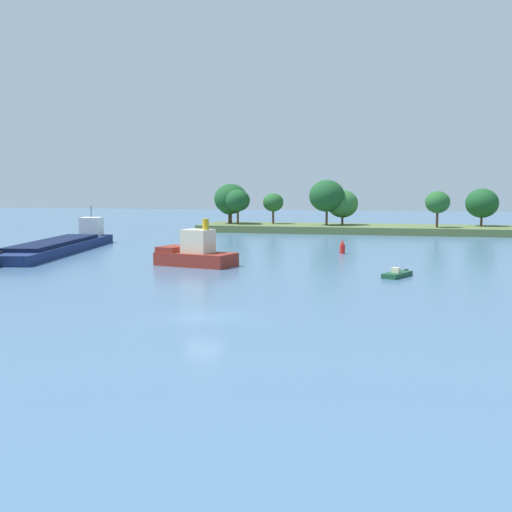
% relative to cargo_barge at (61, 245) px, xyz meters
% --- Properties ---
extents(ground_plane, '(400.00, 400.00, 0.00)m').
position_rel_cargo_barge_xyz_m(ground_plane, '(32.62, -38.12, -0.95)').
color(ground_plane, '#476B8E').
extents(treeline_island, '(79.15, 14.70, 10.06)m').
position_rel_cargo_barge_xyz_m(treeline_island, '(39.42, 47.66, 2.27)').
color(treeline_island, '#566B3D').
rests_on(treeline_island, ground).
extents(cargo_barge, '(10.92, 33.38, 5.83)m').
position_rel_cargo_barge_xyz_m(cargo_barge, '(0.00, 0.00, 0.00)').
color(cargo_barge, navy).
rests_on(cargo_barge, ground).
extents(tugboat, '(9.45, 6.16, 5.27)m').
position_rel_cargo_barge_xyz_m(tugboat, '(22.75, -10.64, 0.43)').
color(tugboat, maroon).
rests_on(tugboat, ground).
extents(small_motorboat, '(2.97, 4.30, 0.97)m').
position_rel_cargo_barge_xyz_m(small_motorboat, '(45.01, -14.95, -0.68)').
color(small_motorboat, '#19472D').
rests_on(small_motorboat, ground).
extents(channel_buoy_red, '(0.70, 0.70, 1.90)m').
position_rel_cargo_barge_xyz_m(channel_buoy_red, '(37.41, 6.39, -0.13)').
color(channel_buoy_red, red).
rests_on(channel_buoy_red, ground).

